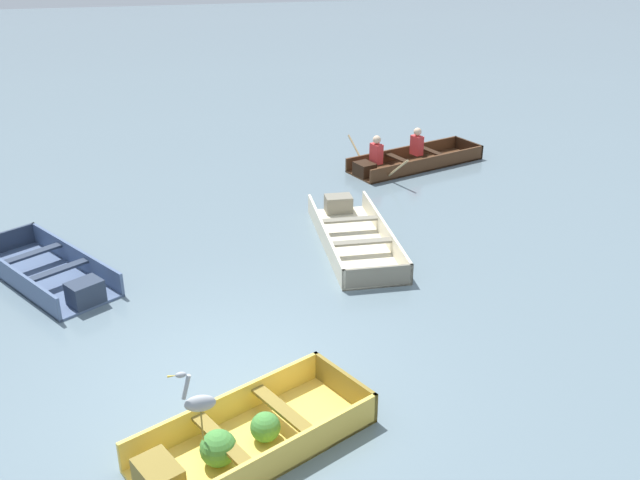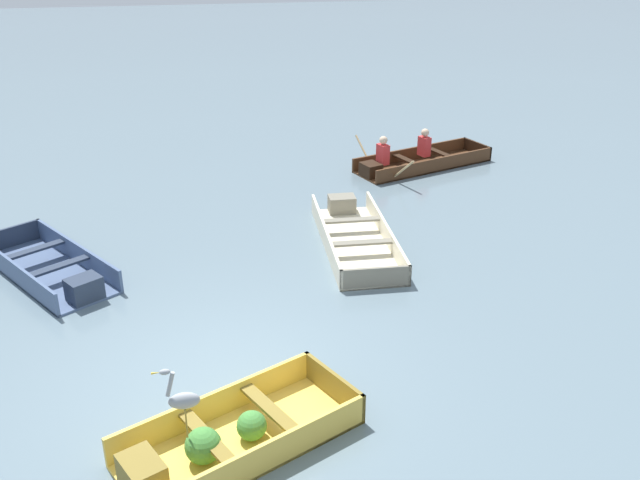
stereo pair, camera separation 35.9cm
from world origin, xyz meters
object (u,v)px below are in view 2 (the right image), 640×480
at_px(skiff_cream_near_moored, 354,235).
at_px(heron_on_dinghy, 182,399).
at_px(dinghy_yellow_foreground, 228,439).
at_px(rowboat_dark_varnish_with_crew, 416,161).
at_px(skiff_slate_blue_mid_moored, 52,269).

height_order(skiff_cream_near_moored, heron_on_dinghy, heron_on_dinghy).
bearing_deg(heron_on_dinghy, skiff_cream_near_moored, 60.30).
bearing_deg(dinghy_yellow_foreground, rowboat_dark_varnish_with_crew, 60.89).
distance_m(rowboat_dark_varnish_with_crew, heron_on_dinghy, 10.32).
bearing_deg(rowboat_dark_varnish_with_crew, skiff_cream_near_moored, -121.99).
bearing_deg(heron_on_dinghy, rowboat_dark_varnish_with_crew, 59.35).
distance_m(dinghy_yellow_foreground, skiff_cream_near_moored, 5.64).
height_order(skiff_slate_blue_mid_moored, heron_on_dinghy, heron_on_dinghy).
height_order(skiff_cream_near_moored, skiff_slate_blue_mid_moored, skiff_slate_blue_mid_moored).
xyz_separation_m(dinghy_yellow_foreground, skiff_cream_near_moored, (2.55, 5.03, -0.04)).
bearing_deg(skiff_slate_blue_mid_moored, heron_on_dinghy, -66.38).
bearing_deg(rowboat_dark_varnish_with_crew, skiff_slate_blue_mid_moored, -150.88).
bearing_deg(skiff_slate_blue_mid_moored, skiff_cream_near_moored, 5.09).
bearing_deg(skiff_slate_blue_mid_moored, dinghy_yellow_foreground, -61.24).
distance_m(dinghy_yellow_foreground, rowboat_dark_varnish_with_crew, 9.92).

